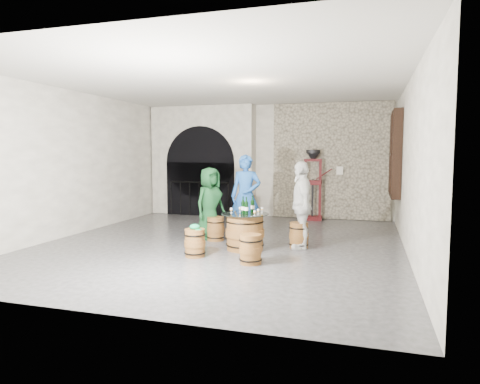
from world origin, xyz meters
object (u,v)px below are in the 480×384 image
(barrel_stool_near_left, at_px, (195,243))
(side_barrel, at_px, (247,207))
(corking_press, at_px, (313,179))
(barrel_table, at_px, (245,232))
(barrel_stool_right, at_px, (299,235))
(person_green, at_px, (210,203))
(wine_bottle_left, at_px, (243,207))
(barrel_stool_far, at_px, (246,227))
(wine_bottle_center, at_px, (246,207))
(person_blue, at_px, (246,196))
(wine_bottle_right, at_px, (252,206))
(person_white, at_px, (301,205))
(barrel_stool_left, at_px, (216,229))
(barrel_stool_near_right, at_px, (251,249))

(barrel_stool_near_left, bearing_deg, side_barrel, 94.21)
(barrel_stool_near_left, height_order, corking_press, corking_press)
(barrel_table, height_order, barrel_stool_right, barrel_table)
(person_green, bearing_deg, wine_bottle_left, -104.01)
(barrel_stool_far, xyz_separation_m, wine_bottle_center, (0.33, -1.10, 0.58))
(barrel_stool_far, distance_m, corking_press, 3.29)
(barrel_table, height_order, side_barrel, barrel_table)
(barrel_stool_near_left, xyz_separation_m, person_blue, (0.37, 1.95, 0.65))
(barrel_table, xyz_separation_m, person_green, (-1.00, 0.78, 0.42))
(wine_bottle_right, relative_size, side_barrel, 0.50)
(person_blue, distance_m, person_white, 1.49)
(barrel_stool_far, height_order, barrel_stool_right, same)
(barrel_table, relative_size, wine_bottle_left, 2.74)
(wine_bottle_left, xyz_separation_m, corking_press, (0.79, 4.04, 0.29))
(barrel_stool_left, bearing_deg, person_blue, 45.24)
(barrel_table, relative_size, barrel_stool_left, 1.81)
(wine_bottle_center, xyz_separation_m, side_barrel, (-1.07, 3.80, -0.50))
(barrel_stool_left, bearing_deg, side_barrel, 93.63)
(barrel_stool_left, xyz_separation_m, barrel_stool_far, (0.55, 0.37, 0.00))
(person_green, xyz_separation_m, wine_bottle_right, (1.10, -0.60, 0.06))
(barrel_stool_left, height_order, wine_bottle_center, wine_bottle_center)
(barrel_stool_far, height_order, wine_bottle_right, wine_bottle_right)
(corking_press, bearing_deg, barrel_stool_left, -117.91)
(barrel_stool_far, xyz_separation_m, side_barrel, (-0.75, 2.70, 0.08))
(barrel_stool_near_left, height_order, side_barrel, side_barrel)
(barrel_stool_left, bearing_deg, barrel_stool_right, -6.75)
(person_green, bearing_deg, barrel_stool_far, -46.22)
(barrel_stool_left, height_order, barrel_stool_near_left, same)
(person_white, distance_m, side_barrel, 3.86)
(barrel_stool_left, relative_size, wine_bottle_left, 1.52)
(barrel_stool_far, distance_m, wine_bottle_left, 1.22)
(person_white, bearing_deg, wine_bottle_right, -90.94)
(barrel_stool_far, relative_size, barrel_stool_right, 1.00)
(barrel_stool_left, height_order, wine_bottle_right, wine_bottle_right)
(person_blue, height_order, wine_bottle_center, person_blue)
(barrel_stool_far, relative_size, wine_bottle_left, 1.52)
(barrel_table, xyz_separation_m, wine_bottle_center, (0.05, -0.09, 0.48))
(corking_press, bearing_deg, wine_bottle_center, -102.46)
(person_white, bearing_deg, wine_bottle_left, -82.10)
(person_white, height_order, wine_bottle_left, person_white)
(barrel_stool_left, distance_m, wine_bottle_center, 1.28)
(wine_bottle_center, bearing_deg, barrel_stool_near_left, -136.68)
(barrel_stool_near_left, distance_m, person_green, 1.68)
(wine_bottle_center, bearing_deg, barrel_stool_far, 106.50)
(person_blue, xyz_separation_m, person_white, (1.31, -0.71, -0.06))
(side_barrel, distance_m, corking_press, 1.97)
(person_green, xyz_separation_m, wine_bottle_center, (1.05, -0.87, 0.06))
(person_green, height_order, wine_bottle_right, person_green)
(barrel_stool_right, xyz_separation_m, barrel_stool_near_right, (-0.58, -1.41, 0.00))
(wine_bottle_left, bearing_deg, wine_bottle_center, -35.57)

